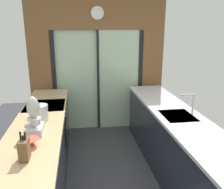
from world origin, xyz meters
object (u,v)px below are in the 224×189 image
(mixing_bowl_far, at_px, (30,142))
(stand_mixer, at_px, (34,119))
(oven_range, at_px, (47,133))
(stock_pot, at_px, (40,113))
(knife_block, at_px, (24,149))

(mixing_bowl_far, height_order, stand_mixer, stand_mixer)
(oven_range, bearing_deg, stock_pot, -88.27)
(stand_mixer, height_order, stock_pot, stand_mixer)
(knife_block, bearing_deg, mixing_bowl_far, 90.00)
(oven_range, xyz_separation_m, stock_pot, (0.02, -0.61, 0.57))
(oven_range, relative_size, stock_pot, 4.09)
(oven_range, bearing_deg, mixing_bowl_far, -89.17)
(stock_pot, bearing_deg, mixing_bowl_far, -90.00)
(oven_range, xyz_separation_m, stand_mixer, (0.02, -0.97, 0.63))
(knife_block, xyz_separation_m, stand_mixer, (0.00, 0.55, 0.06))
(mixing_bowl_far, bearing_deg, stand_mixer, 90.00)
(stand_mixer, distance_m, stock_pot, 0.36)
(oven_range, distance_m, knife_block, 1.62)
(mixing_bowl_far, height_order, knife_block, knife_block)
(oven_range, height_order, stand_mixer, stand_mixer)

